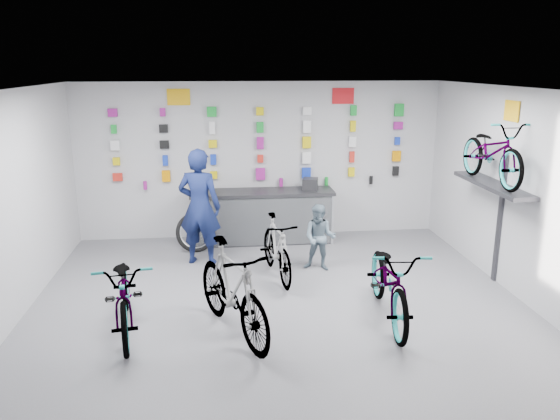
{
  "coord_description": "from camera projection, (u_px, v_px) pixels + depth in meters",
  "views": [
    {
      "loc": [
        -0.78,
        -6.43,
        3.32
      ],
      "look_at": [
        0.1,
        1.4,
        1.2
      ],
      "focal_mm": 35.0,
      "sensor_mm": 36.0,
      "label": 1
    }
  ],
  "objects": [
    {
      "name": "floor",
      "position": [
        285.0,
        326.0,
        7.11
      ],
      "size": [
        8.0,
        8.0,
        0.0
      ],
      "primitive_type": "plane",
      "color": "#57565C",
      "rests_on": "ground"
    },
    {
      "name": "ceiling",
      "position": [
        285.0,
        92.0,
        6.34
      ],
      "size": [
        8.0,
        8.0,
        0.0
      ],
      "primitive_type": "plane",
      "rotation": [
        3.14,
        0.0,
        0.0
      ],
      "color": "white",
      "rests_on": "wall_back"
    },
    {
      "name": "wall_back",
      "position": [
        260.0,
        161.0,
        10.56
      ],
      "size": [
        7.0,
        0.0,
        7.0
      ],
      "primitive_type": "plane",
      "rotation": [
        1.57,
        0.0,
        0.0
      ],
      "color": "silver",
      "rests_on": "floor"
    },
    {
      "name": "wall_front",
      "position": [
        376.0,
        419.0,
        2.89
      ],
      "size": [
        7.0,
        0.0,
        7.0
      ],
      "primitive_type": "plane",
      "rotation": [
        -1.57,
        0.0,
        0.0
      ],
      "color": "silver",
      "rests_on": "floor"
    },
    {
      "name": "wall_right",
      "position": [
        551.0,
        208.0,
        7.1
      ],
      "size": [
        0.0,
        8.0,
        8.0
      ],
      "primitive_type": "plane",
      "rotation": [
        1.57,
        0.0,
        -1.57
      ],
      "color": "silver",
      "rests_on": "floor"
    },
    {
      "name": "counter",
      "position": [
        262.0,
        217.0,
        10.39
      ],
      "size": [
        2.7,
        0.66,
        1.0
      ],
      "color": "black",
      "rests_on": "floor"
    },
    {
      "name": "merch_wall",
      "position": [
        266.0,
        146.0,
        10.43
      ],
      "size": [
        5.58,
        0.08,
        1.57
      ],
      "color": "red",
      "rests_on": "wall_back"
    },
    {
      "name": "wall_bracket",
      "position": [
        494.0,
        190.0,
        8.24
      ],
      "size": [
        0.39,
        1.9,
        2.0
      ],
      "color": "#333338",
      "rests_on": "wall_right"
    },
    {
      "name": "sign_left",
      "position": [
        179.0,
        97.0,
        10.07
      ],
      "size": [
        0.42,
        0.02,
        0.3
      ],
      "primitive_type": "cube",
      "color": "#EEAD12",
      "rests_on": "wall_back"
    },
    {
      "name": "sign_right",
      "position": [
        343.0,
        96.0,
        10.4
      ],
      "size": [
        0.42,
        0.02,
        0.3
      ],
      "primitive_type": "cube",
      "color": "red",
      "rests_on": "wall_back"
    },
    {
      "name": "sign_side",
      "position": [
        512.0,
        111.0,
        7.95
      ],
      "size": [
        0.02,
        0.4,
        0.3
      ],
      "primitive_type": "cube",
      "color": "#EEAD12",
      "rests_on": "wall_right"
    },
    {
      "name": "bike_left",
      "position": [
        125.0,
        293.0,
        6.89
      ],
      "size": [
        1.0,
        2.05,
        1.03
      ],
      "primitive_type": "imported",
      "rotation": [
        0.0,
        0.0,
        0.16
      ],
      "color": "gray",
      "rests_on": "floor"
    },
    {
      "name": "bike_center",
      "position": [
        233.0,
        290.0,
        6.76
      ],
      "size": [
        1.29,
        2.06,
        1.2
      ],
      "primitive_type": "imported",
      "rotation": [
        0.0,
        0.0,
        0.4
      ],
      "color": "gray",
      "rests_on": "floor"
    },
    {
      "name": "bike_right",
      "position": [
        390.0,
        281.0,
        7.2
      ],
      "size": [
        0.91,
        2.13,
        1.09
      ],
      "primitive_type": "imported",
      "rotation": [
        0.0,
        0.0,
        -0.09
      ],
      "color": "gray",
      "rests_on": "floor"
    },
    {
      "name": "bike_service",
      "position": [
        277.0,
        248.0,
        8.63
      ],
      "size": [
        0.71,
        1.71,
        1.0
      ],
      "primitive_type": "imported",
      "rotation": [
        0.0,
        0.0,
        0.15
      ],
      "color": "gray",
      "rests_on": "floor"
    },
    {
      "name": "bike_wall",
      "position": [
        493.0,
        152.0,
        8.08
      ],
      "size": [
        0.63,
        1.8,
        0.95
      ],
      "primitive_type": "imported",
      "color": "gray",
      "rests_on": "wall_bracket"
    },
    {
      "name": "clerk",
      "position": [
        200.0,
        207.0,
        9.14
      ],
      "size": [
        0.83,
        0.66,
        1.98
      ],
      "primitive_type": "imported",
      "rotation": [
        0.0,
        0.0,
        2.86
      ],
      "color": "#101943",
      "rests_on": "floor"
    },
    {
      "name": "customer",
      "position": [
        320.0,
        238.0,
        8.95
      ],
      "size": [
        0.65,
        0.58,
        1.11
      ],
      "primitive_type": "imported",
      "rotation": [
        0.0,
        0.0,
        -0.35
      ],
      "color": "slate",
      "rests_on": "floor"
    },
    {
      "name": "spare_wheel",
      "position": [
        196.0,
        232.0,
        9.93
      ],
      "size": [
        0.77,
        0.45,
        0.71
      ],
      "rotation": [
        0.0,
        0.0,
        0.22
      ],
      "color": "black",
      "rests_on": "floor"
    },
    {
      "name": "register",
      "position": [
        310.0,
        184.0,
        10.33
      ],
      "size": [
        0.35,
        0.36,
        0.22
      ],
      "primitive_type": "cube",
      "rotation": [
        0.0,
        0.0,
        -0.25
      ],
      "color": "black",
      "rests_on": "counter"
    }
  ]
}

